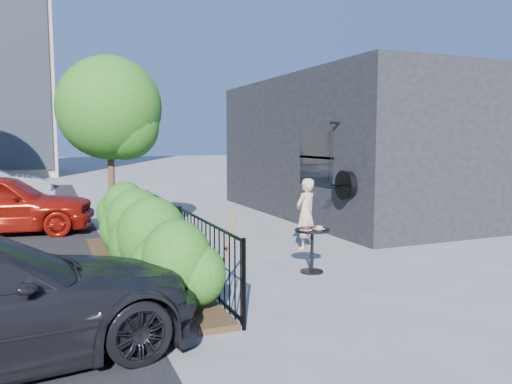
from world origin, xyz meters
name	(u,v)px	position (x,y,z in m)	size (l,w,h in m)	color
ground	(261,261)	(0.00, 0.00, 0.00)	(120.00, 120.00, 0.00)	gray
shop_building	(368,147)	(5.50, 4.50, 2.00)	(6.22, 9.00, 4.00)	black
fence	(181,237)	(-1.50, 0.00, 0.56)	(0.05, 6.05, 1.10)	black
planting_bed	(140,271)	(-2.20, 0.00, 0.04)	(1.30, 6.00, 0.08)	#382616
shrubs	(144,231)	(-2.10, 0.10, 0.70)	(1.10, 5.60, 1.24)	#185B14
patio_tree	(113,114)	(-2.24, 2.76, 2.76)	(2.20, 2.20, 3.94)	#3F2B19
cafe_table	(312,243)	(0.49, -1.05, 0.51)	(0.58, 0.58, 0.78)	black
woman	(306,214)	(1.24, 0.58, 0.73)	(0.53, 0.35, 1.46)	tan
shovel	(225,256)	(-1.25, -1.59, 0.55)	(0.42, 0.16, 1.26)	brown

